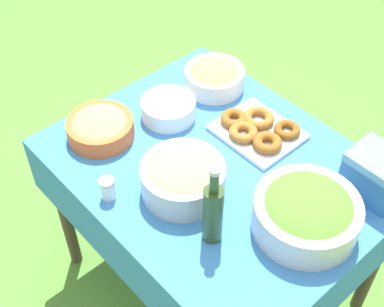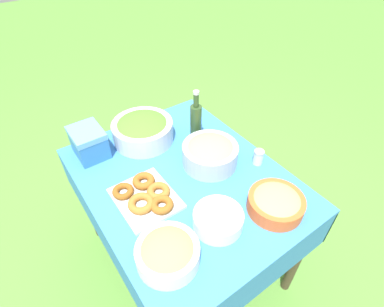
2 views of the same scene
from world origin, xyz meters
TOP-DOWN VIEW (x-y plane):
  - ground_plane at (0.00, 0.00)m, footprint 14.00×14.00m
  - picnic_table at (0.00, 0.00)m, footprint 1.12×0.89m
  - salad_bowl at (-0.37, -0.02)m, footprint 0.33×0.33m
  - pasta_bowl at (-0.01, 0.16)m, footprint 0.28×0.28m
  - donut_platter at (0.02, -0.21)m, footprint 0.30×0.26m
  - plate_stack at (0.31, -0.04)m, footprint 0.21×0.21m
  - olive_oil_bottle at (-0.20, 0.22)m, footprint 0.06×0.06m
  - bread_bowl at (0.39, 0.21)m, footprint 0.24×0.24m
  - fruit_bowl at (0.32, -0.29)m, footprint 0.24×0.24m
  - cooler_box at (-0.42, -0.30)m, footprint 0.19×0.15m
  - salt_shaker at (0.13, 0.36)m, footprint 0.05×0.05m

SIDE VIEW (x-z plane):
  - ground_plane at x=0.00m, z-range 0.00..0.00m
  - picnic_table at x=0.00m, z-range 0.27..1.02m
  - donut_platter at x=0.02m, z-range 0.75..0.80m
  - plate_stack at x=0.31m, z-range 0.76..0.83m
  - salt_shaker at x=0.13m, z-range 0.76..0.84m
  - bread_bowl at x=0.39m, z-range 0.76..0.85m
  - fruit_bowl at x=0.32m, z-range 0.76..0.86m
  - pasta_bowl at x=-0.01m, z-range 0.76..0.89m
  - salad_bowl at x=-0.37m, z-range 0.76..0.89m
  - cooler_box at x=-0.42m, z-range 0.76..0.91m
  - olive_oil_bottle at x=-0.20m, z-range 0.72..1.02m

